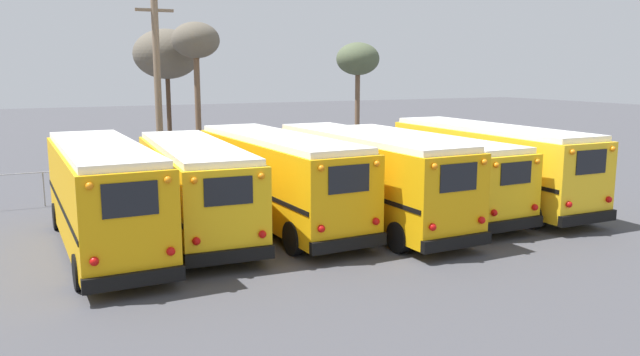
# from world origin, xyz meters

# --- Properties ---
(ground_plane) EXTENTS (160.00, 160.00, 0.00)m
(ground_plane) POSITION_xyz_m (0.00, 0.00, 0.00)
(ground_plane) COLOR #424247
(school_bus_0) EXTENTS (2.67, 9.57, 3.28)m
(school_bus_0) POSITION_xyz_m (-7.46, 0.09, 1.77)
(school_bus_0) COLOR #E5A00C
(school_bus_0) RESTS_ON ground
(school_bus_1) EXTENTS (2.96, 9.60, 3.08)m
(school_bus_1) POSITION_xyz_m (-4.48, 0.81, 1.68)
(school_bus_1) COLOR yellow
(school_bus_1) RESTS_ON ground
(school_bus_2) EXTENTS (2.88, 10.18, 3.22)m
(school_bus_2) POSITION_xyz_m (-1.49, 0.82, 1.75)
(school_bus_2) COLOR #E5A00C
(school_bus_2) RESTS_ON ground
(school_bus_3) EXTENTS (2.76, 10.35, 3.24)m
(school_bus_3) POSITION_xyz_m (1.49, -0.26, 1.75)
(school_bus_3) COLOR #E5A00C
(school_bus_3) RESTS_ON ground
(school_bus_4) EXTENTS (2.71, 10.83, 2.95)m
(school_bus_4) POSITION_xyz_m (4.48, 0.88, 1.61)
(school_bus_4) COLOR yellow
(school_bus_4) RESTS_ON ground
(school_bus_5) EXTENTS (2.64, 10.41, 3.26)m
(school_bus_5) POSITION_xyz_m (7.46, 0.22, 1.77)
(school_bus_5) COLOR yellow
(school_bus_5) RESTS_ON ground
(utility_pole) EXTENTS (1.80, 0.33, 9.38)m
(utility_pole) POSITION_xyz_m (-3.45, 11.42, 4.81)
(utility_pole) COLOR #75604C
(utility_pole) RESTS_ON ground
(bare_tree_0) EXTENTS (2.65, 2.65, 8.09)m
(bare_tree_0) POSITION_xyz_m (-0.48, 15.40, 6.91)
(bare_tree_0) COLOR brown
(bare_tree_0) RESTS_ON ground
(bare_tree_1) EXTENTS (3.98, 3.98, 7.90)m
(bare_tree_1) POSITION_xyz_m (-1.32, 19.12, 6.38)
(bare_tree_1) COLOR #473323
(bare_tree_1) RESTS_ON ground
(bare_tree_2) EXTENTS (2.93, 2.93, 7.30)m
(bare_tree_2) POSITION_xyz_m (11.34, 18.18, 6.10)
(bare_tree_2) COLOR brown
(bare_tree_2) RESTS_ON ground
(fence_line) EXTENTS (22.99, 0.06, 1.42)m
(fence_line) POSITION_xyz_m (0.00, 7.70, 0.99)
(fence_line) COLOR #939399
(fence_line) RESTS_ON ground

